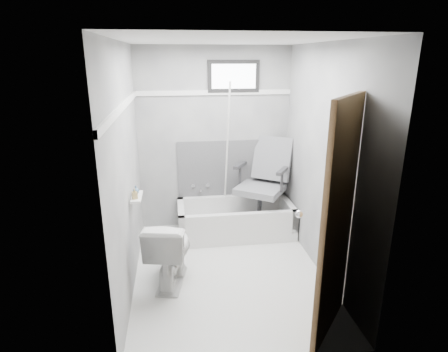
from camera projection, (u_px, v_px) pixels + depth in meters
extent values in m
plane|color=white|center=(228.00, 272.00, 4.10)|extent=(2.60, 2.60, 0.00)
plane|color=silver|center=(229.00, 40.00, 3.37)|extent=(2.60, 2.60, 0.00)
cube|color=slate|center=(214.00, 140.00, 4.96)|extent=(2.00, 0.02, 2.40)
cube|color=slate|center=(257.00, 222.00, 2.51)|extent=(2.00, 0.02, 2.40)
cube|color=slate|center=(126.00, 172.00, 3.61)|extent=(0.02, 2.60, 2.40)
cube|color=slate|center=(324.00, 164.00, 3.87)|extent=(0.02, 2.60, 2.40)
imported|color=silver|center=(170.00, 251.00, 3.84)|extent=(0.55, 0.80, 0.72)
cube|color=#4C4C4F|center=(233.00, 168.00, 5.11)|extent=(1.50, 0.02, 0.78)
cube|color=white|center=(214.00, 93.00, 4.76)|extent=(2.00, 0.02, 0.06)
cube|color=white|center=(122.00, 107.00, 3.42)|extent=(0.02, 2.60, 0.06)
cylinder|color=silver|center=(227.00, 155.00, 4.80)|extent=(0.02, 0.53, 1.89)
cube|color=silver|center=(137.00, 197.00, 3.79)|extent=(0.10, 0.32, 0.02)
imported|color=tan|center=(135.00, 194.00, 3.70)|extent=(0.06, 0.06, 0.11)
imported|color=#486684|center=(136.00, 189.00, 3.83)|extent=(0.08, 0.08, 0.09)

